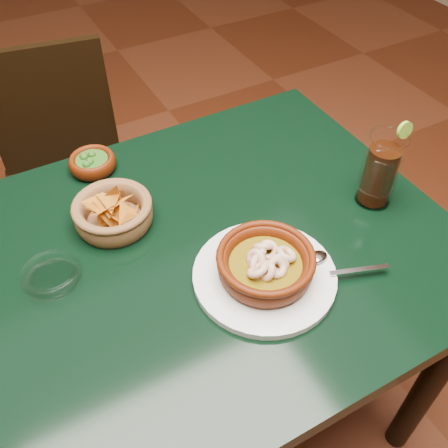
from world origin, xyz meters
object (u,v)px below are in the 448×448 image
shrimp_plate (266,267)px  cola_drink (380,171)px  dining_chair (68,175)px  chip_basket (113,213)px  dining_table (160,295)px

shrimp_plate → cola_drink: cola_drink is taller
dining_chair → chip_basket: chip_basket is taller
shrimp_plate → cola_drink: bearing=12.4°
dining_chair → chip_basket: size_ratio=4.35×
shrimp_plate → cola_drink: (0.32, 0.07, 0.05)m
chip_basket → cola_drink: bearing=-21.5°
chip_basket → cola_drink: cola_drink is taller
dining_table → dining_chair: dining_chair is taller
dining_chair → cola_drink: (0.51, -0.76, 0.37)m
dining_chair → shrimp_plate: dining_chair is taller
dining_table → chip_basket: size_ratio=6.20×
dining_chair → cola_drink: cola_drink is taller
shrimp_plate → cola_drink: 0.33m
dining_table → shrimp_plate: bearing=-37.7°
dining_table → cola_drink: (0.48, -0.06, 0.18)m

